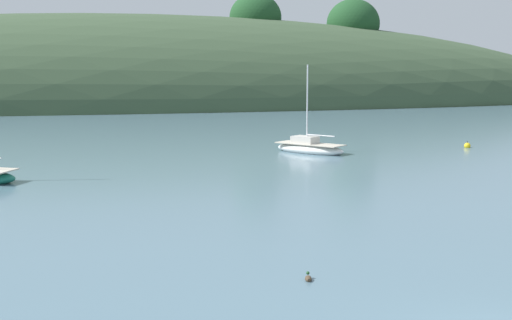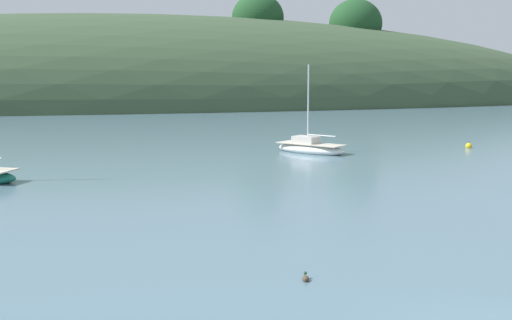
# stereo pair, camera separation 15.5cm
# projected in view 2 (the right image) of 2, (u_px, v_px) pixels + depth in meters

# --- Properties ---
(far_shoreline_hill) EXTENTS (150.00, 36.00, 29.35)m
(far_shoreline_hill) POSITION_uv_depth(u_px,v_px,m) (138.00, 105.00, 97.36)
(far_shoreline_hill) COLOR #384C33
(far_shoreline_hill) RESTS_ON ground
(sailboat_teal_outer) EXTENTS (4.35, 4.99, 5.87)m
(sailboat_teal_outer) POSITION_uv_depth(u_px,v_px,m) (310.00, 148.00, 43.92)
(sailboat_teal_outer) COLOR white
(sailboat_teal_outer) RESTS_ON ground
(mooring_buoy_channel) EXTENTS (0.44, 0.44, 0.54)m
(mooring_buoy_channel) POSITION_uv_depth(u_px,v_px,m) (469.00, 146.00, 46.65)
(mooring_buoy_channel) COLOR yellow
(mooring_buoy_channel) RESTS_ON ground
(duck_lead) EXTENTS (0.26, 0.42, 0.24)m
(duck_lead) POSITION_uv_depth(u_px,v_px,m) (306.00, 278.00, 17.64)
(duck_lead) COLOR #473828
(duck_lead) RESTS_ON ground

